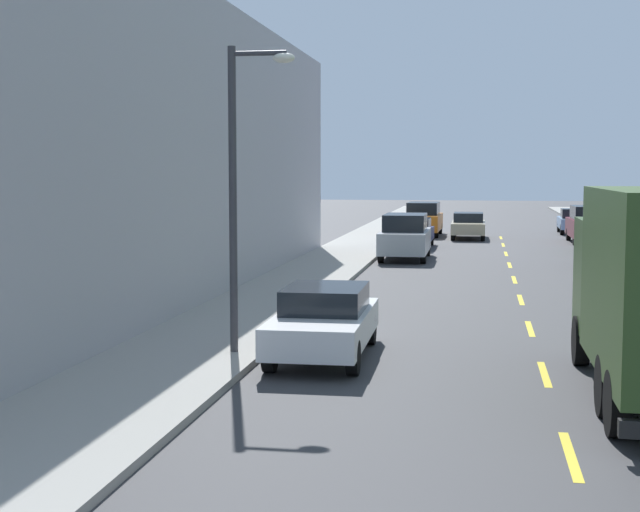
{
  "coord_description": "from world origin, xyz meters",
  "views": [
    {
      "loc": [
        -1.27,
        -5.4,
        3.81
      ],
      "look_at": [
        -6.24,
        23.53,
        1.05
      ],
      "focal_mm": 51.77,
      "sensor_mm": 36.0,
      "label": 1
    }
  ],
  "objects_px": {
    "parked_suv_orange": "(423,219)",
    "moving_champagne_sedan": "(468,225)",
    "parked_hatchback_sky": "(574,221)",
    "parked_suv_forest": "(606,232)",
    "parked_suv_burgundy": "(589,224)",
    "parked_suv_silver": "(405,236)",
    "street_lamp": "(241,175)",
    "parked_suv_black": "(624,243)",
    "parked_sedan_navy": "(413,232)",
    "parked_sedan_white": "(324,321)"
  },
  "relations": [
    {
      "from": "parked_hatchback_sky",
      "to": "parked_suv_orange",
      "type": "bearing_deg",
      "value": -159.98
    },
    {
      "from": "parked_suv_forest",
      "to": "parked_sedan_navy",
      "type": "xyz_separation_m",
      "value": [
        -8.83,
        1.99,
        -0.24
      ]
    },
    {
      "from": "parked_suv_orange",
      "to": "parked_suv_black",
      "type": "xyz_separation_m",
      "value": [
        8.69,
        -16.27,
        0.0
      ]
    },
    {
      "from": "parked_sedan_white",
      "to": "parked_suv_silver",
      "type": "xyz_separation_m",
      "value": [
        0.01,
        20.78,
        0.24
      ]
    },
    {
      "from": "parked_suv_forest",
      "to": "parked_suv_burgundy",
      "type": "distance_m",
      "value": 6.33
    },
    {
      "from": "parked_suv_burgundy",
      "to": "moving_champagne_sedan",
      "type": "height_order",
      "value": "parked_suv_burgundy"
    },
    {
      "from": "parked_suv_burgundy",
      "to": "parked_sedan_white",
      "type": "bearing_deg",
      "value": -105.68
    },
    {
      "from": "parked_sedan_navy",
      "to": "parked_suv_orange",
      "type": "bearing_deg",
      "value": 89.93
    },
    {
      "from": "street_lamp",
      "to": "parked_suv_burgundy",
      "type": "height_order",
      "value": "street_lamp"
    },
    {
      "from": "parked_hatchback_sky",
      "to": "parked_suv_silver",
      "type": "distance_m",
      "value": 19.49
    },
    {
      "from": "street_lamp",
      "to": "parked_suv_burgundy",
      "type": "distance_m",
      "value": 33.37
    },
    {
      "from": "parked_suv_orange",
      "to": "parked_sedan_navy",
      "type": "bearing_deg",
      "value": -90.07
    },
    {
      "from": "parked_suv_black",
      "to": "moving_champagne_sedan",
      "type": "xyz_separation_m",
      "value": [
        -6.11,
        14.41,
        -0.24
      ]
    },
    {
      "from": "parked_suv_silver",
      "to": "parked_sedan_navy",
      "type": "relative_size",
      "value": 1.06
    },
    {
      "from": "parked_suv_orange",
      "to": "moving_champagne_sedan",
      "type": "bearing_deg",
      "value": -35.69
    },
    {
      "from": "parked_suv_black",
      "to": "street_lamp",
      "type": "bearing_deg",
      "value": -118.06
    },
    {
      "from": "parked_hatchback_sky",
      "to": "moving_champagne_sedan",
      "type": "height_order",
      "value": "parked_hatchback_sky"
    },
    {
      "from": "parked_suv_orange",
      "to": "parked_sedan_navy",
      "type": "height_order",
      "value": "parked_suv_orange"
    },
    {
      "from": "moving_champagne_sedan",
      "to": "parked_suv_burgundy",
      "type": "bearing_deg",
      "value": -17.99
    },
    {
      "from": "parked_sedan_white",
      "to": "street_lamp",
      "type": "bearing_deg",
      "value": -164.67
    },
    {
      "from": "parked_suv_black",
      "to": "moving_champagne_sedan",
      "type": "bearing_deg",
      "value": 112.97
    },
    {
      "from": "parked_suv_orange",
      "to": "street_lamp",
      "type": "bearing_deg",
      "value": -92.5
    },
    {
      "from": "parked_hatchback_sky",
      "to": "parked_sedan_navy",
      "type": "distance_m",
      "value": 14.37
    },
    {
      "from": "parked_suv_silver",
      "to": "parked_suv_black",
      "type": "distance_m",
      "value": 8.85
    },
    {
      "from": "street_lamp",
      "to": "parked_suv_forest",
      "type": "height_order",
      "value": "street_lamp"
    },
    {
      "from": "parked_suv_black",
      "to": "parked_sedan_navy",
      "type": "xyz_separation_m",
      "value": [
        -8.7,
        8.05,
        -0.24
      ]
    },
    {
      "from": "parked_hatchback_sky",
      "to": "parked_suv_burgundy",
      "type": "height_order",
      "value": "parked_suv_burgundy"
    },
    {
      "from": "parked_suv_silver",
      "to": "parked_sedan_navy",
      "type": "height_order",
      "value": "parked_suv_silver"
    },
    {
      "from": "parked_hatchback_sky",
      "to": "moving_champagne_sedan",
      "type": "distance_m",
      "value": 7.96
    },
    {
      "from": "street_lamp",
      "to": "parked_suv_burgundy",
      "type": "bearing_deg",
      "value": 71.85
    },
    {
      "from": "parked_suv_orange",
      "to": "parked_sedan_white",
      "type": "bearing_deg",
      "value": -89.9
    },
    {
      "from": "parked_suv_burgundy",
      "to": "parked_suv_orange",
      "type": "distance_m",
      "value": 9.63
    },
    {
      "from": "parked_sedan_white",
      "to": "parked_hatchback_sky",
      "type": "bearing_deg",
      "value": 77.2
    },
    {
      "from": "moving_champagne_sedan",
      "to": "parked_suv_forest",
      "type": "bearing_deg",
      "value": -53.24
    },
    {
      "from": "street_lamp",
      "to": "parked_suv_silver",
      "type": "bearing_deg",
      "value": 85.63
    },
    {
      "from": "parked_suv_burgundy",
      "to": "parked_suv_silver",
      "type": "distance_m",
      "value": 13.58
    },
    {
      "from": "street_lamp",
      "to": "parked_suv_black",
      "type": "bearing_deg",
      "value": 61.94
    },
    {
      "from": "parked_suv_silver",
      "to": "parked_suv_orange",
      "type": "relative_size",
      "value": 0.99
    },
    {
      "from": "parked_suv_silver",
      "to": "parked_sedan_navy",
      "type": "bearing_deg",
      "value": 90.76
    },
    {
      "from": "parked_suv_burgundy",
      "to": "parked_suv_black",
      "type": "relative_size",
      "value": 0.99
    },
    {
      "from": "parked_suv_orange",
      "to": "parked_sedan_navy",
      "type": "distance_m",
      "value": 8.22
    },
    {
      "from": "parked_hatchback_sky",
      "to": "parked_suv_silver",
      "type": "bearing_deg",
      "value": -116.42
    },
    {
      "from": "parked_suv_silver",
      "to": "parked_suv_burgundy",
      "type": "bearing_deg",
      "value": 49.93
    },
    {
      "from": "parked_suv_silver",
      "to": "parked_sedan_white",
      "type": "bearing_deg",
      "value": -90.03
    },
    {
      "from": "parked_suv_forest",
      "to": "parked_suv_orange",
      "type": "xyz_separation_m",
      "value": [
        -8.82,
        10.2,
        0.0
      ]
    },
    {
      "from": "street_lamp",
      "to": "parked_sedan_navy",
      "type": "height_order",
      "value": "street_lamp"
    },
    {
      "from": "parked_suv_silver",
      "to": "parked_suv_black",
      "type": "relative_size",
      "value": 0.99
    },
    {
      "from": "street_lamp",
      "to": "parked_sedan_navy",
      "type": "bearing_deg",
      "value": 86.77
    },
    {
      "from": "street_lamp",
      "to": "parked_sedan_white",
      "type": "xyz_separation_m",
      "value": [
        1.61,
        0.44,
        -2.96
      ]
    },
    {
      "from": "parked_suv_burgundy",
      "to": "parked_suv_silver",
      "type": "xyz_separation_m",
      "value": [
        -8.74,
        -10.39,
        0.0
      ]
    }
  ]
}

